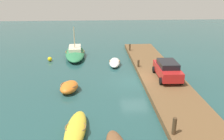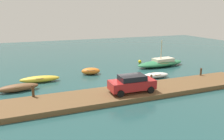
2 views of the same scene
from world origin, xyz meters
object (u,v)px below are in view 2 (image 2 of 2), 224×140
(sailboat_green, at_px, (161,63))
(rowboat_yellow, at_px, (40,79))
(rowboat_white, at_px, (156,75))
(parked_car, at_px, (132,83))
(mooring_post_west, at_px, (33,91))
(dinghy_orange, at_px, (91,71))
(marker_buoy, at_px, (140,62))
(rowboat_brown, at_px, (18,88))
(mooring_post_mid_west, at_px, (151,78))
(mooring_post_mid_east, at_px, (201,72))

(sailboat_green, bearing_deg, rowboat_yellow, -179.32)
(rowboat_white, xyz_separation_m, parked_car, (-5.36, -4.39, 0.97))
(mooring_post_west, distance_m, parked_car, 8.76)
(rowboat_yellow, xyz_separation_m, dinghy_orange, (6.19, 1.04, 0.07))
(sailboat_green, distance_m, parked_car, 12.97)
(sailboat_green, xyz_separation_m, mooring_post_west, (-17.69, -7.06, 0.48))
(marker_buoy, bearing_deg, rowboat_white, -104.37)
(rowboat_brown, xyz_separation_m, parked_car, (9.81, -5.35, 0.91))
(rowboat_white, height_order, parked_car, parked_car)
(rowboat_yellow, distance_m, parked_car, 10.84)
(rowboat_white, height_order, mooring_post_west, mooring_post_west)
(dinghy_orange, bearing_deg, mooring_post_mid_west, -42.26)
(mooring_post_mid_east, bearing_deg, rowboat_brown, 170.55)
(mooring_post_mid_east, height_order, parked_car, parked_car)
(rowboat_yellow, height_order, mooring_post_mid_east, mooring_post_mid_east)
(mooring_post_west, relative_size, parked_car, 0.25)
(sailboat_green, distance_m, mooring_post_mid_west, 9.19)
(sailboat_green, distance_m, mooring_post_mid_east, 7.11)
(parked_car, bearing_deg, sailboat_green, 46.41)
(sailboat_green, bearing_deg, rowboat_white, -133.21)
(rowboat_yellow, distance_m, marker_buoy, 15.49)
(sailboat_green, bearing_deg, mooring_post_west, -162.50)
(mooring_post_mid_west, bearing_deg, rowboat_brown, 165.94)
(rowboat_white, xyz_separation_m, mooring_post_west, (-13.87, -2.33, 0.65))
(rowboat_yellow, height_order, mooring_post_mid_west, mooring_post_mid_west)
(dinghy_orange, bearing_deg, marker_buoy, 32.69)
(rowboat_white, bearing_deg, mooring_post_mid_east, -21.16)
(rowboat_yellow, distance_m, mooring_post_mid_east, 18.43)
(rowboat_brown, relative_size, rowboat_white, 1.19)
(rowboat_brown, bearing_deg, mooring_post_west, -74.41)
(rowboat_yellow, xyz_separation_m, marker_buoy, (14.89, 4.27, -0.09))
(mooring_post_west, bearing_deg, rowboat_yellow, 80.78)
(sailboat_green, distance_m, mooring_post_west, 19.06)
(rowboat_yellow, relative_size, marker_buoy, 8.30)
(rowboat_brown, xyz_separation_m, sailboat_green, (19.00, 3.77, 0.11))
(rowboat_yellow, xyz_separation_m, parked_car, (7.59, -7.67, 0.93))
(rowboat_brown, bearing_deg, parked_car, -34.64)
(sailboat_green, distance_m, dinghy_orange, 10.60)
(dinghy_orange, bearing_deg, parked_car, -68.44)
(mooring_post_mid_east, distance_m, marker_buoy, 10.25)
(mooring_post_mid_west, bearing_deg, mooring_post_mid_east, 0.00)
(rowboat_white, distance_m, parked_car, 7.00)
(mooring_post_mid_west, relative_size, parked_car, 0.17)
(mooring_post_west, distance_m, mooring_post_mid_east, 18.46)
(rowboat_yellow, distance_m, rowboat_white, 13.37)
(rowboat_brown, relative_size, mooring_post_mid_west, 5.37)
(rowboat_brown, relative_size, sailboat_green, 0.52)
(rowboat_yellow, relative_size, sailboat_green, 0.57)
(sailboat_green, relative_size, dinghy_orange, 3.00)
(rowboat_white, bearing_deg, mooring_post_west, -164.73)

